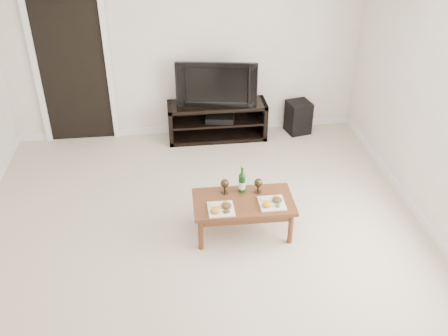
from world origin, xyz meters
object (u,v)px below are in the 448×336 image
television (217,82)px  coffee_table (243,216)px  media_console (217,121)px  subwoofer (298,117)px

television → coffee_table: television is taller
coffee_table → media_console: bearing=90.9°
media_console → coffee_table: size_ratio=1.32×
television → media_console: bearing=9.5°
television → subwoofer: bearing=11.6°
subwoofer → coffee_table: (-1.19, -2.27, -0.03)m
media_console → subwoofer: media_console is taller
media_console → television: 0.60m
subwoofer → media_console: bearing=170.0°
media_console → subwoofer: size_ratio=2.95×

